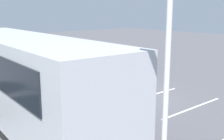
{
  "coord_description": "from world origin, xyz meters",
  "views": [
    {
      "loc": [
        -9.35,
        9.01,
        4.12
      ],
      "look_at": [
        1.26,
        -0.41,
        1.1
      ],
      "focal_mm": 44.5,
      "sensor_mm": 36.0,
      "label": 1
    }
  ],
  "objects_px": {
    "spectator_left": "(81,83)",
    "spectator_centre": "(74,78)",
    "spectator_far_left": "(100,86)",
    "tour_bus": "(22,80)",
    "traffic_cone": "(140,79)",
    "stunt_motorcycle": "(127,59)",
    "flagpole": "(166,65)",
    "parked_motorcycle_silver": "(123,117)"
  },
  "relations": [
    {
      "from": "spectator_left",
      "to": "spectator_centre",
      "type": "distance_m",
      "value": 1.17
    },
    {
      "from": "spectator_far_left",
      "to": "spectator_centre",
      "type": "xyz_separation_m",
      "value": [
        1.93,
        0.01,
        -0.02
      ]
    },
    {
      "from": "tour_bus",
      "to": "spectator_far_left",
      "type": "height_order",
      "value": "tour_bus"
    },
    {
      "from": "spectator_left",
      "to": "tour_bus",
      "type": "bearing_deg",
      "value": 90.25
    },
    {
      "from": "spectator_left",
      "to": "traffic_cone",
      "type": "xyz_separation_m",
      "value": [
        0.88,
        -4.76,
        -0.77
      ]
    },
    {
      "from": "stunt_motorcycle",
      "to": "traffic_cone",
      "type": "distance_m",
      "value": 2.43
    },
    {
      "from": "flagpole",
      "to": "spectator_left",
      "type": "bearing_deg",
      "value": -26.77
    },
    {
      "from": "stunt_motorcycle",
      "to": "tour_bus",
      "type": "bearing_deg",
      "value": 109.61
    },
    {
      "from": "tour_bus",
      "to": "flagpole",
      "type": "xyz_separation_m",
      "value": [
        -7.33,
        1.07,
        1.76
      ]
    },
    {
      "from": "spectator_far_left",
      "to": "stunt_motorcycle",
      "type": "height_order",
      "value": "stunt_motorcycle"
    },
    {
      "from": "spectator_left",
      "to": "spectator_centre",
      "type": "xyz_separation_m",
      "value": [
        1.1,
        -0.39,
        -0.08
      ]
    },
    {
      "from": "spectator_left",
      "to": "stunt_motorcycle",
      "type": "xyz_separation_m",
      "value": [
        2.97,
        -5.75,
        -0.02
      ]
    },
    {
      "from": "spectator_centre",
      "to": "traffic_cone",
      "type": "distance_m",
      "value": 4.43
    },
    {
      "from": "spectator_centre",
      "to": "parked_motorcycle_silver",
      "type": "height_order",
      "value": "spectator_centre"
    },
    {
      "from": "flagpole",
      "to": "tour_bus",
      "type": "bearing_deg",
      "value": -8.34
    },
    {
      "from": "spectator_far_left",
      "to": "spectator_left",
      "type": "xyz_separation_m",
      "value": [
        0.83,
        0.4,
        0.06
      ]
    },
    {
      "from": "tour_bus",
      "to": "traffic_cone",
      "type": "xyz_separation_m",
      "value": [
        0.89,
        -7.39,
        -1.34
      ]
    },
    {
      "from": "parked_motorcycle_silver",
      "to": "traffic_cone",
      "type": "xyz_separation_m",
      "value": [
        3.9,
        -5.1,
        -0.18
      ]
    },
    {
      "from": "spectator_far_left",
      "to": "parked_motorcycle_silver",
      "type": "height_order",
      "value": "spectator_far_left"
    },
    {
      "from": "spectator_far_left",
      "to": "flagpole",
      "type": "distance_m",
      "value": 8.06
    },
    {
      "from": "parked_motorcycle_silver",
      "to": "stunt_motorcycle",
      "type": "relative_size",
      "value": 1.08
    },
    {
      "from": "stunt_motorcycle",
      "to": "traffic_cone",
      "type": "xyz_separation_m",
      "value": [
        -2.1,
        0.99,
        -0.74
      ]
    },
    {
      "from": "spectator_far_left",
      "to": "traffic_cone",
      "type": "height_order",
      "value": "spectator_far_left"
    },
    {
      "from": "spectator_left",
      "to": "flagpole",
      "type": "relative_size",
      "value": 0.26
    },
    {
      "from": "traffic_cone",
      "to": "spectator_centre",
      "type": "bearing_deg",
      "value": 87.11
    },
    {
      "from": "tour_bus",
      "to": "spectator_centre",
      "type": "relative_size",
      "value": 6.66
    },
    {
      "from": "spectator_centre",
      "to": "parked_motorcycle_silver",
      "type": "bearing_deg",
      "value": 169.93
    },
    {
      "from": "parked_motorcycle_silver",
      "to": "flagpole",
      "type": "relative_size",
      "value": 0.3
    },
    {
      "from": "parked_motorcycle_silver",
      "to": "flagpole",
      "type": "height_order",
      "value": "flagpole"
    },
    {
      "from": "spectator_far_left",
      "to": "spectator_left",
      "type": "relative_size",
      "value": 0.96
    },
    {
      "from": "tour_bus",
      "to": "spectator_centre",
      "type": "bearing_deg",
      "value": -69.81
    },
    {
      "from": "spectator_left",
      "to": "spectator_centre",
      "type": "height_order",
      "value": "spectator_left"
    },
    {
      "from": "flagpole",
      "to": "stunt_motorcycle",
      "type": "bearing_deg",
      "value": -42.5
    },
    {
      "from": "spectator_left",
      "to": "stunt_motorcycle",
      "type": "height_order",
      "value": "stunt_motorcycle"
    },
    {
      "from": "parked_motorcycle_silver",
      "to": "spectator_far_left",
      "type": "bearing_deg",
      "value": -18.82
    },
    {
      "from": "parked_motorcycle_silver",
      "to": "flagpole",
      "type": "xyz_separation_m",
      "value": [
        -4.32,
        3.36,
        2.92
      ]
    },
    {
      "from": "spectator_far_left",
      "to": "tour_bus",
      "type": "bearing_deg",
      "value": 74.81
    },
    {
      "from": "traffic_cone",
      "to": "flagpole",
      "type": "bearing_deg",
      "value": 134.17
    },
    {
      "from": "spectator_left",
      "to": "traffic_cone",
      "type": "relative_size",
      "value": 2.83
    },
    {
      "from": "parked_motorcycle_silver",
      "to": "traffic_cone",
      "type": "distance_m",
      "value": 6.42
    },
    {
      "from": "spectator_centre",
      "to": "flagpole",
      "type": "height_order",
      "value": "flagpole"
    },
    {
      "from": "tour_bus",
      "to": "traffic_cone",
      "type": "relative_size",
      "value": 17.77
    }
  ]
}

